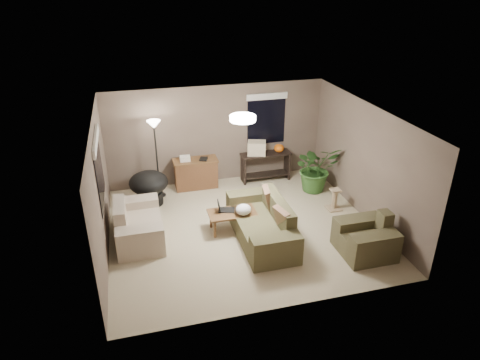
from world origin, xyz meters
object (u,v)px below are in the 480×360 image
object	(u,v)px
armchair	(366,239)
papasan_chair	(149,186)
desk	(196,173)
floor_lamp	(155,134)
coffee_table	(232,215)
cat_scratching_post	(334,201)
houseplant	(316,173)
main_sofa	(263,225)
loveseat	(137,226)
console_table	(266,164)

from	to	relation	value
armchair	papasan_chair	bearing A→B (deg)	141.67
desk	papasan_chair	xyz separation A→B (m)	(-1.20, -0.59, 0.09)
desk	floor_lamp	distance (m)	1.56
coffee_table	cat_scratching_post	xyz separation A→B (m)	(2.47, 0.26, -0.14)
floor_lamp	cat_scratching_post	world-z (taller)	floor_lamp
houseplant	cat_scratching_post	xyz separation A→B (m)	(0.04, -1.01, -0.25)
cat_scratching_post	floor_lamp	bearing A→B (deg)	155.99
main_sofa	papasan_chair	bearing A→B (deg)	135.86
floor_lamp	cat_scratching_post	xyz separation A→B (m)	(3.82, -1.70, -1.38)
desk	cat_scratching_post	size ratio (longest dim) A/B	2.20
loveseat	armchair	xyz separation A→B (m)	(4.23, -1.63, 0.00)
loveseat	cat_scratching_post	world-z (taller)	loveseat
main_sofa	cat_scratching_post	xyz separation A→B (m)	(1.95, 0.71, -0.08)
loveseat	papasan_chair	xyz separation A→B (m)	(0.35, 1.44, 0.17)
loveseat	floor_lamp	xyz separation A→B (m)	(0.60, 1.79, 1.30)
papasan_chair	houseplant	distance (m)	4.05
coffee_table	papasan_chair	world-z (taller)	papasan_chair
papasan_chair	cat_scratching_post	xyz separation A→B (m)	(4.07, -1.35, -0.25)
papasan_chair	desk	bearing A→B (deg)	26.12
loveseat	papasan_chair	distance (m)	1.49
cat_scratching_post	armchair	bearing A→B (deg)	-96.29
armchair	houseplant	size ratio (longest dim) A/B	0.83
armchair	cat_scratching_post	distance (m)	1.73
floor_lamp	houseplant	xyz separation A→B (m)	(3.78, -0.69, -1.13)
papasan_chair	cat_scratching_post	bearing A→B (deg)	-18.33
houseplant	floor_lamp	bearing A→B (deg)	169.70
coffee_table	papasan_chair	size ratio (longest dim) A/B	0.98
loveseat	coffee_table	bearing A→B (deg)	-4.79
loveseat	papasan_chair	size ratio (longest dim) A/B	1.57
armchair	cat_scratching_post	xyz separation A→B (m)	(0.19, 1.72, -0.08)
console_table	cat_scratching_post	size ratio (longest dim) A/B	2.60
loveseat	console_table	size ratio (longest dim) A/B	1.23
desk	papasan_chair	size ratio (longest dim) A/B	1.08
main_sofa	floor_lamp	bearing A→B (deg)	127.79
console_table	cat_scratching_post	bearing A→B (deg)	-61.01
floor_lamp	console_table	bearing A→B (deg)	4.03
armchair	console_table	bearing A→B (deg)	103.39
floor_lamp	houseplant	size ratio (longest dim) A/B	1.59
loveseat	coffee_table	distance (m)	1.95
armchair	floor_lamp	distance (m)	5.15
houseplant	cat_scratching_post	world-z (taller)	houseplant
loveseat	console_table	distance (m)	3.91
papasan_chair	cat_scratching_post	distance (m)	4.30
armchair	houseplant	xyz separation A→B (m)	(0.15, 2.74, 0.17)
loveseat	armchair	world-z (taller)	same
main_sofa	console_table	size ratio (longest dim) A/B	1.69
armchair	papasan_chair	xyz separation A→B (m)	(-3.88, 3.07, 0.17)
desk	floor_lamp	size ratio (longest dim) A/B	0.58
coffee_table	console_table	world-z (taller)	console_table
console_table	houseplant	world-z (taller)	houseplant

